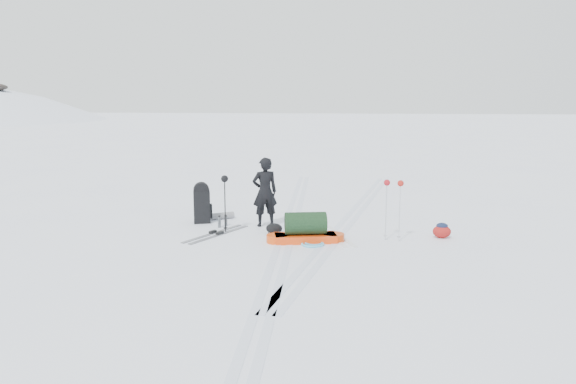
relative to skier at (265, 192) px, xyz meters
name	(u,v)px	position (x,y,z in m)	size (l,w,h in m)	color
ground	(287,232)	(0.62, -0.57, -0.82)	(200.00, 200.00, 0.00)	white
ski_tracks	(318,225)	(1.23, 0.30, -0.81)	(3.38, 17.97, 0.01)	silver
skier	(265,192)	(0.00, 0.00, 0.00)	(0.60, 0.39, 1.63)	black
pulk_sled	(306,230)	(1.11, -1.33, -0.57)	(1.72, 0.84, 0.63)	#EF400E
expedition_rucksack	(204,204)	(-1.53, 0.18, -0.36)	(0.90, 0.91, 0.99)	black
ski_poles_black	(225,186)	(-0.78, -0.71, 0.24)	(0.16, 0.19, 1.30)	black
ski_poles_silver	(394,190)	(2.93, -0.98, 0.28)	(0.41, 0.20, 1.31)	silver
touring_skis_grey	(216,234)	(-0.92, -0.97, -0.80)	(1.08, 1.94, 0.07)	gray
touring_skis_white	(337,236)	(1.75, -0.82, -0.80)	(0.95, 1.95, 0.07)	white
rope_coil	(313,244)	(1.30, -1.58, -0.79)	(0.50, 0.50, 0.06)	#5CBEE0
small_daypack	(442,231)	(4.00, -0.59, -0.66)	(0.39, 0.30, 0.33)	maroon
thermos_pair	(222,221)	(-0.98, -0.22, -0.68)	(0.19, 0.27, 0.28)	slate
stuff_sack	(274,228)	(0.34, -0.71, -0.70)	(0.44, 0.38, 0.23)	black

